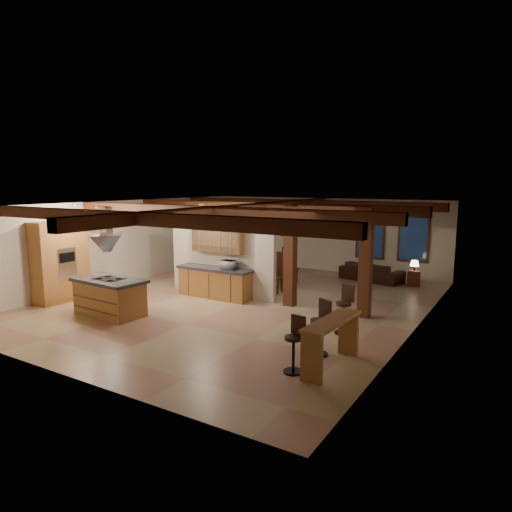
{
  "coord_description": "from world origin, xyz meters",
  "views": [
    {
      "loc": [
        7.23,
        -10.95,
        3.52
      ],
      "look_at": [
        0.25,
        0.5,
        1.35
      ],
      "focal_mm": 32.0,
      "sensor_mm": 36.0,
      "label": 1
    }
  ],
  "objects_px": {
    "kitchen_island": "(110,297)",
    "dining_table": "(262,278)",
    "sofa": "(371,272)",
    "bar_counter": "(332,335)"
  },
  "relations": [
    {
      "from": "kitchen_island",
      "to": "dining_table",
      "type": "xyz_separation_m",
      "value": [
        1.7,
        5.1,
        -0.21
      ]
    },
    {
      "from": "kitchen_island",
      "to": "dining_table",
      "type": "distance_m",
      "value": 5.38
    },
    {
      "from": "sofa",
      "to": "bar_counter",
      "type": "bearing_deg",
      "value": 114.61
    },
    {
      "from": "kitchen_island",
      "to": "dining_table",
      "type": "bearing_deg",
      "value": 71.51
    },
    {
      "from": "sofa",
      "to": "kitchen_island",
      "type": "bearing_deg",
      "value": 71.89
    },
    {
      "from": "kitchen_island",
      "to": "sofa",
      "type": "height_order",
      "value": "kitchen_island"
    },
    {
      "from": "bar_counter",
      "to": "sofa",
      "type": "bearing_deg",
      "value": 102.14
    },
    {
      "from": "dining_table",
      "to": "sofa",
      "type": "xyz_separation_m",
      "value": [
        2.96,
        2.79,
        0.04
      ]
    },
    {
      "from": "sofa",
      "to": "bar_counter",
      "type": "height_order",
      "value": "bar_counter"
    },
    {
      "from": "kitchen_island",
      "to": "bar_counter",
      "type": "relative_size",
      "value": 1.13
    }
  ]
}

